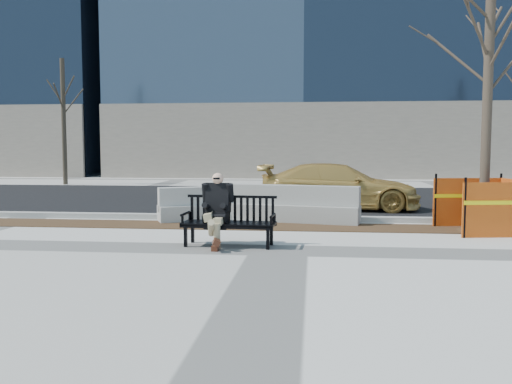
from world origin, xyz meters
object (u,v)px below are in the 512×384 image
seated_man (217,245)px  jersey_barrier_left (218,220)px  tree_fence (483,232)px  bench (229,246)px  sedan (338,209)px  jersey_barrier_right (294,222)px

seated_man → jersey_barrier_left: seated_man is taller
tree_fence → jersey_barrier_left: size_ratio=2.06×
bench → sedan: sedan is taller
jersey_barrier_right → seated_man: bearing=-99.9°
jersey_barrier_left → jersey_barrier_right: bearing=-30.9°
tree_fence → seated_man: bearing=-158.0°
jersey_barrier_right → bench: bearing=-95.9°
seated_man → jersey_barrier_left: (-0.55, 3.21, 0.00)m
tree_fence → jersey_barrier_left: tree_fence is taller
jersey_barrier_right → sedan: bearing=78.9°
bench → jersey_barrier_left: (-0.77, 3.27, 0.00)m
sedan → jersey_barrier_left: 3.76m
bench → seated_man: size_ratio=1.29×
bench → sedan: (2.11, 5.69, 0.00)m
seated_man → tree_fence: size_ratio=0.22×
seated_man → jersey_barrier_right: bearing=71.8°
jersey_barrier_left → seated_man: bearing=-105.0°
tree_fence → jersey_barrier_right: tree_fence is taller
seated_man → jersey_barrier_left: 3.26m
seated_man → jersey_barrier_right: seated_man is taller
bench → jersey_barrier_left: bench is taller
jersey_barrier_left → bench: bearing=-101.4°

